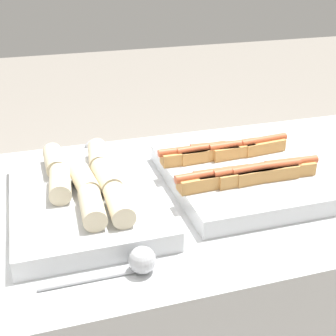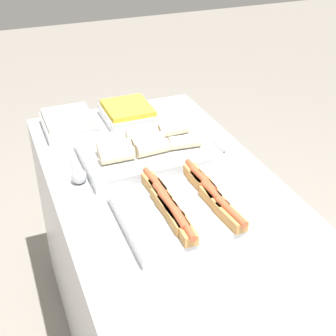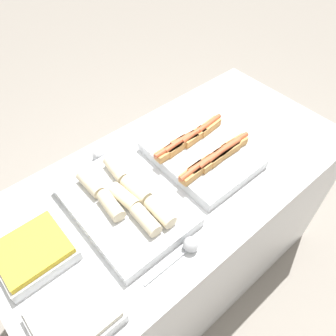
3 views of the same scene
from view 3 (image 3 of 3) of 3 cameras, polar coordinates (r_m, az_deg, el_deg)
ground_plane at (r=2.21m, az=1.14°, el=-16.81°), size 12.00×12.00×0.00m
counter at (r=1.80m, az=1.36°, el=-10.64°), size 1.65×0.82×0.93m
tray_hotdogs at (r=1.47m, az=5.84°, el=2.58°), size 0.41×0.46×0.10m
tray_wraps at (r=1.30m, az=-7.49°, el=-6.08°), size 0.36×0.52×0.10m
tray_side_front at (r=1.13m, az=-16.02°, el=-23.52°), size 0.25×0.22×0.07m
tray_side_back at (r=1.27m, az=-22.33°, el=-13.48°), size 0.25×0.22×0.07m
serving_spoon_near at (r=1.20m, az=3.65°, el=-13.47°), size 0.24×0.06×0.06m
serving_spoon_far at (r=1.49m, az=-12.27°, el=2.02°), size 0.23×0.06×0.06m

